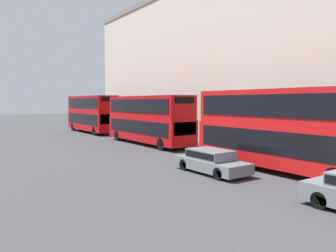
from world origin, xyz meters
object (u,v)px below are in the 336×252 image
at_px(bus_leading, 280,127).
at_px(car_hatchback, 211,161).
at_px(bus_second_in_queue, 148,118).
at_px(bus_third_in_queue, 92,112).

distance_m(bus_leading, car_hatchback, 4.28).
bearing_deg(car_hatchback, bus_second_in_queue, 74.58).
relative_size(bus_third_in_queue, car_hatchback, 2.42).
height_order(bus_leading, bus_second_in_queue, bus_leading).
bearing_deg(bus_leading, car_hatchback, 151.46).
bearing_deg(bus_third_in_queue, car_hatchback, -97.43).
xyz_separation_m(bus_third_in_queue, car_hatchback, (-3.40, -26.07, -1.83)).
bearing_deg(bus_second_in_queue, bus_leading, -90.00).
distance_m(bus_leading, bus_second_in_queue, 14.17).
xyz_separation_m(bus_leading, bus_second_in_queue, (0.00, 14.17, -0.10)).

